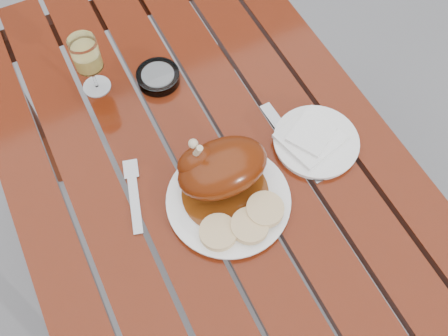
# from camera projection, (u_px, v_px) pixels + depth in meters

# --- Properties ---
(ground) EXTENTS (60.00, 60.00, 0.00)m
(ground) POSITION_uv_depth(u_px,v_px,m) (207.00, 260.00, 1.73)
(ground) COLOR slate
(ground) RESTS_ON ground
(table) EXTENTS (0.80, 1.20, 0.75)m
(table) POSITION_uv_depth(u_px,v_px,m) (203.00, 216.00, 1.40)
(table) COLOR maroon
(table) RESTS_ON ground
(dinner_plate) EXTENTS (0.32, 0.32, 0.02)m
(dinner_plate) POSITION_uv_depth(u_px,v_px,m) (228.00, 201.00, 1.00)
(dinner_plate) COLOR white
(dinner_plate) RESTS_ON table
(roast_duck) EXTENTS (0.19, 0.18, 0.13)m
(roast_duck) POSITION_uv_depth(u_px,v_px,m) (219.00, 168.00, 0.97)
(roast_duck) COLOR #602A0B
(roast_duck) RESTS_ON dinner_plate
(bread_dumplings) EXTENTS (0.17, 0.09, 0.02)m
(bread_dumplings) POSITION_uv_depth(u_px,v_px,m) (244.00, 222.00, 0.95)
(bread_dumplings) COLOR #E0BB88
(bread_dumplings) RESTS_ON dinner_plate
(wine_glass) EXTENTS (0.07, 0.07, 0.15)m
(wine_glass) POSITION_uv_depth(u_px,v_px,m) (90.00, 65.00, 1.09)
(wine_glass) COLOR #F0DA6D
(wine_glass) RESTS_ON table
(side_plate) EXTENTS (0.22, 0.22, 0.01)m
(side_plate) POSITION_uv_depth(u_px,v_px,m) (316.00, 142.00, 1.07)
(side_plate) COLOR white
(side_plate) RESTS_ON table
(napkin) EXTENTS (0.14, 0.14, 0.01)m
(napkin) POSITION_uv_depth(u_px,v_px,m) (310.00, 137.00, 1.06)
(napkin) COLOR white
(napkin) RESTS_ON side_plate
(ashtray) EXTENTS (0.12, 0.12, 0.02)m
(ashtray) POSITION_uv_depth(u_px,v_px,m) (158.00, 77.00, 1.15)
(ashtray) COLOR #B2B7BC
(ashtray) RESTS_ON table
(fork) EXTENTS (0.06, 0.16, 0.01)m
(fork) POSITION_uv_depth(u_px,v_px,m) (134.00, 199.00, 1.01)
(fork) COLOR gray
(fork) RESTS_ON table
(knife) EXTENTS (0.03, 0.19, 0.01)m
(knife) POSITION_uv_depth(u_px,v_px,m) (295.00, 148.00, 1.07)
(knife) COLOR gray
(knife) RESTS_ON table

